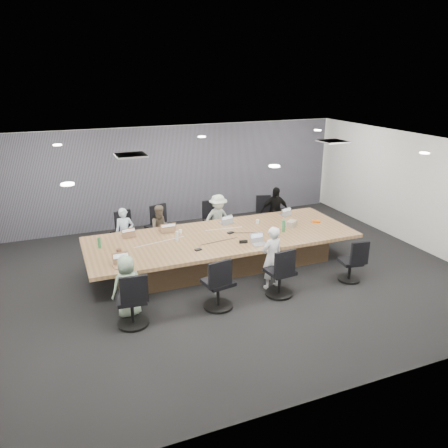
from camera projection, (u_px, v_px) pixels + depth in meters
name	position (u px, v px, depth m)	size (l,w,h in m)	color
floor	(231.00, 275.00, 9.60)	(10.00, 8.00, 0.00)	black
ceiling	(232.00, 147.00, 8.67)	(10.00, 8.00, 0.00)	white
wall_back	(178.00, 174.00, 12.63)	(10.00, 2.80, 0.00)	silver
wall_front	(351.00, 303.00, 5.63)	(10.00, 2.80, 0.00)	silver
wall_right	(415.00, 191.00, 10.89)	(8.00, 2.80, 0.00)	silver
curtain	(178.00, 175.00, 12.56)	(9.80, 0.04, 2.80)	#5B5967
conference_table	(222.00, 250.00, 9.90)	(6.00, 2.20, 0.74)	#513A26
chair_0	(123.00, 237.00, 10.71)	(0.52, 0.52, 0.78)	black
chair_1	(158.00, 230.00, 11.00)	(0.59, 0.59, 0.87)	black
chair_2	(213.00, 224.00, 11.54)	(0.54, 0.54, 0.80)	black
chair_3	(268.00, 218.00, 12.12)	(0.51, 0.51, 0.75)	black
chair_4	(132.00, 303.00, 7.57)	(0.58, 0.58, 0.87)	black
chair_5	(218.00, 286.00, 8.13)	(0.59, 0.59, 0.88)	black
chair_6	(280.00, 275.00, 8.60)	(0.58, 0.58, 0.86)	black
chair_7	(350.00, 265.00, 9.22)	(0.49, 0.49, 0.72)	black
person_0	(125.00, 233.00, 10.33)	(0.44, 0.29, 1.21)	silver
laptop_0	(129.00, 235.00, 9.80)	(0.31, 0.21, 0.02)	#8C6647
person_1	(161.00, 229.00, 10.64)	(0.58, 0.45, 1.19)	brown
laptop_1	(167.00, 230.00, 10.11)	(0.36, 0.25, 0.02)	#8C6647
person_2	(218.00, 219.00, 11.15)	(0.84, 0.48, 1.30)	#A7B1A4
laptop_2	(226.00, 222.00, 10.64)	(0.33, 0.22, 0.02)	#B2B2B7
person_3	(275.00, 211.00, 11.72)	(0.78, 0.33, 1.33)	black
laptop_3	(285.00, 214.00, 11.21)	(0.28, 0.19, 0.02)	#B2B2B7
person_4	(127.00, 286.00, 7.83)	(0.57, 0.37, 1.17)	#89A588
laptop_4	(122.00, 266.00, 8.25)	(0.32, 0.22, 0.02)	#8C6647
person_6	(272.00, 258.00, 8.82)	(0.48, 0.32, 1.33)	silver
laptop_6	(260.00, 244.00, 9.28)	(0.29, 0.20, 0.02)	#B2B2B7
bottle_green_left	(99.00, 243.00, 9.07)	(0.07, 0.07, 0.24)	#307644
bottle_green_right	(283.00, 226.00, 9.98)	(0.08, 0.08, 0.27)	#307644
bottle_clear	(177.00, 236.00, 9.47)	(0.06, 0.06, 0.21)	silver
cup_white_far	(180.00, 232.00, 9.90)	(0.08, 0.08, 0.09)	white
cup_white_near	(258.00, 222.00, 10.55)	(0.08, 0.08, 0.10)	white
mug_brown	(119.00, 252.00, 8.78)	(0.10, 0.10, 0.12)	brown
mic_left	(198.00, 250.00, 8.99)	(0.13, 0.09, 0.03)	black
mic_right	(231.00, 233.00, 9.93)	(0.14, 0.09, 0.03)	black
stapler	(243.00, 242.00, 9.36)	(0.18, 0.04, 0.07)	black
canvas_bag	(292.00, 224.00, 10.34)	(0.26, 0.16, 0.14)	tan
snack_packet	(316.00, 221.00, 10.65)	(0.19, 0.13, 0.04)	orange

